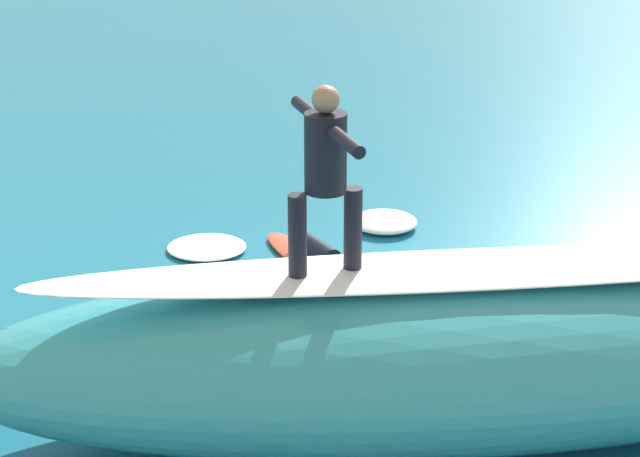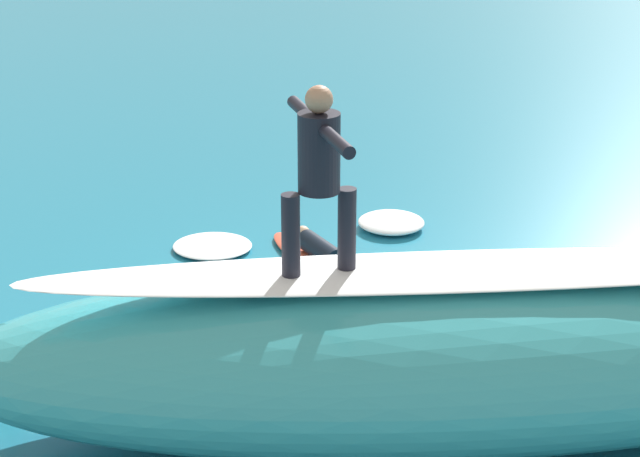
{
  "view_description": "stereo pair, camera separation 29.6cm",
  "coord_description": "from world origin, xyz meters",
  "px_view_note": "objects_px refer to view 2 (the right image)",
  "views": [
    {
      "loc": [
        3.29,
        10.02,
        5.32
      ],
      "look_at": [
        0.61,
        0.15,
        1.25
      ],
      "focal_mm": 60.33,
      "sensor_mm": 36.0,
      "label": 1
    },
    {
      "loc": [
        3.0,
        10.1,
        5.32
      ],
      "look_at": [
        0.61,
        0.15,
        1.25
      ],
      "focal_mm": 60.33,
      "sensor_mm": 36.0,
      "label": 2
    }
  ],
  "objects_px": {
    "surfboard_riding": "(319,276)",
    "buoy_marker": "(0,360)",
    "surfer_paddling": "(325,254)",
    "surfer_riding": "(319,167)",
    "surfboard_paddling": "(321,263)"
  },
  "relations": [
    {
      "from": "surfboard_riding",
      "to": "surfboard_paddling",
      "type": "distance_m",
      "value": 3.99
    },
    {
      "from": "surfer_riding",
      "to": "surfer_paddling",
      "type": "distance_m",
      "value": 4.28
    },
    {
      "from": "surfboard_paddling",
      "to": "surfboard_riding",
      "type": "bearing_deg",
      "value": 150.54
    },
    {
      "from": "surfer_paddling",
      "to": "buoy_marker",
      "type": "bearing_deg",
      "value": 102.12
    },
    {
      "from": "surfer_paddling",
      "to": "surfer_riding",
      "type": "bearing_deg",
      "value": 149.62
    },
    {
      "from": "surfboard_riding",
      "to": "surfer_riding",
      "type": "bearing_deg",
      "value": -138.5
    },
    {
      "from": "surfboard_riding",
      "to": "buoy_marker",
      "type": "bearing_deg",
      "value": -31.82
    },
    {
      "from": "surfboard_paddling",
      "to": "buoy_marker",
      "type": "relative_size",
      "value": 2.42
    },
    {
      "from": "surfboard_paddling",
      "to": "buoy_marker",
      "type": "bearing_deg",
      "value": 103.68
    },
    {
      "from": "surfboard_riding",
      "to": "surfer_riding",
      "type": "distance_m",
      "value": 0.99
    },
    {
      "from": "buoy_marker",
      "to": "surfboard_riding",
      "type": "bearing_deg",
      "value": 151.69
    },
    {
      "from": "surfboard_paddling",
      "to": "surfer_paddling",
      "type": "bearing_deg",
      "value": 180.0
    },
    {
      "from": "surfboard_riding",
      "to": "buoy_marker",
      "type": "distance_m",
      "value": 3.44
    },
    {
      "from": "surfer_paddling",
      "to": "buoy_marker",
      "type": "distance_m",
      "value": 4.22
    },
    {
      "from": "surfer_paddling",
      "to": "surfboard_riding",
      "type": "bearing_deg",
      "value": 149.62
    }
  ]
}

